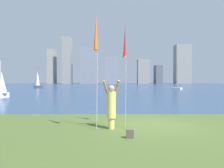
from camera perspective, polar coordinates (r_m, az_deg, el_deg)
The scene contains 15 objects.
ground at distance 60.67m, azimuth 1.65°, elevation -0.81°, with size 120.00×138.00×0.12m.
person at distance 8.82m, azimuth -0.21°, elevation -5.38°, with size 0.71×0.52×1.93m.
kite_flag_left at distance 8.52m, azimuth -4.14°, elevation 12.39°, with size 0.16×0.88×4.40m.
kite_flag_right at distance 9.40m, azimuth 3.33°, elevation 10.40°, with size 0.16×0.85×4.23m.
bag at distance 7.59m, azimuth 4.55°, elevation -12.59°, with size 0.25×0.13×0.29m.
sailboat_2 at distance 26.63m, azimuth -26.46°, elevation -0.23°, with size 1.24×2.25×3.97m.
sailboat_3 at distance 46.41m, azimuth 16.25°, elevation -1.04°, with size 1.97×1.98×5.31m.
sailboat_4 at distance 54.82m, azimuth -18.48°, elevation 0.87°, with size 2.07×1.58×5.12m.
skyline_tower_0 at distance 120.39m, azimuth -15.16°, elevation 4.31°, with size 3.71×5.63×17.63m.
skyline_tower_1 at distance 113.80m, azimuth -11.39°, elevation 5.85°, with size 3.79×7.04×22.90m.
skyline_tower_2 at distance 112.48m, azimuth -6.00°, elevation 4.61°, with size 7.85×7.38×17.79m.
skyline_tower_3 at distance 114.20m, azimuth -0.07°, elevation 3.50°, with size 6.63×6.16×13.53m.
skyline_tower_4 at distance 112.34m, azimuth 7.93°, elevation 3.15°, with size 5.66×5.72×12.06m.
skyline_tower_5 at distance 115.86m, azimuth 11.66°, elevation 2.39°, with size 3.33×7.16×9.27m.
skyline_tower_6 at distance 120.91m, azimuth 17.52°, elevation 4.82°, with size 7.78×6.04×19.87m.
Camera 1 is at (-1.78, -9.66, 1.94)m, focal length 35.76 mm.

